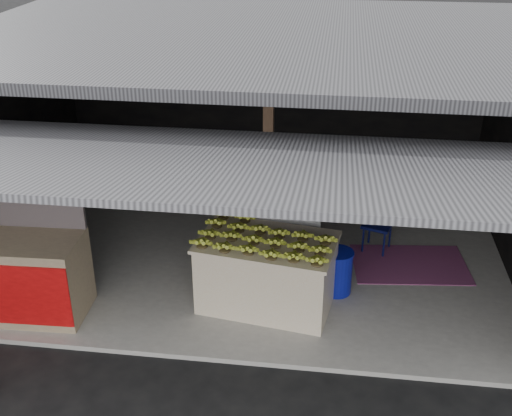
# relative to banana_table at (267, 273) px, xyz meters

# --- Properties ---
(ground) EXTENTS (80.00, 80.00, 0.00)m
(ground) POSITION_rel_banana_table_xyz_m (-0.39, -1.08, -0.50)
(ground) COLOR black
(ground) RESTS_ON ground
(concrete_slab) EXTENTS (7.00, 5.00, 0.06)m
(concrete_slab) POSITION_rel_banana_table_xyz_m (-0.39, 1.42, -0.47)
(concrete_slab) COLOR gray
(concrete_slab) RESTS_ON ground
(shophouse) EXTENTS (7.40, 7.29, 3.02)m
(shophouse) POSITION_rel_banana_table_xyz_m (-0.39, 1.73, 1.60)
(shophouse) COLOR black
(shophouse) RESTS_ON ground
(banana_table) EXTENTS (1.71, 1.20, 0.87)m
(banana_table) POSITION_rel_banana_table_xyz_m (0.00, 0.00, 0.00)
(banana_table) COLOR beige
(banana_table) RESTS_ON concrete_slab
(banana_pile) EXTENTS (1.57, 1.09, 0.17)m
(banana_pile) POSITION_rel_banana_table_xyz_m (-0.00, 0.00, 0.52)
(banana_pile) COLOR yellow
(banana_pile) RESTS_ON banana_table
(white_crate) EXTENTS (0.90, 0.65, 0.95)m
(white_crate) POSITION_rel_banana_table_xyz_m (0.14, 0.90, 0.04)
(white_crate) COLOR white
(white_crate) RESTS_ON concrete_slab
(neighbor_stall) EXTENTS (1.76, 0.84, 1.79)m
(neighbor_stall) POSITION_rel_banana_table_xyz_m (-2.94, -0.52, 0.10)
(neighbor_stall) COLOR #998466
(neighbor_stall) RESTS_ON concrete_slab
(water_barrel) EXTENTS (0.37, 0.37, 0.54)m
(water_barrel) POSITION_rel_banana_table_xyz_m (0.82, 0.37, -0.17)
(water_barrel) COLOR #0D1596
(water_barrel) RESTS_ON concrete_slab
(plastic_chair) EXTENTS (0.47, 0.47, 0.79)m
(plastic_chair) POSITION_rel_banana_table_xyz_m (1.37, 1.56, 0.03)
(plastic_chair) COLOR #0B0F3D
(plastic_chair) RESTS_ON concrete_slab
(magenta_rug) EXTENTS (1.59, 1.15, 0.01)m
(magenta_rug) POSITION_rel_banana_table_xyz_m (1.79, 1.14, -0.43)
(magenta_rug) COLOR #7D1B63
(magenta_rug) RESTS_ON concrete_slab
(picture_frames) EXTENTS (1.62, 0.04, 0.46)m
(picture_frames) POSITION_rel_banana_table_xyz_m (-0.56, 3.81, 1.43)
(picture_frames) COLOR black
(picture_frames) RESTS_ON shophouse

